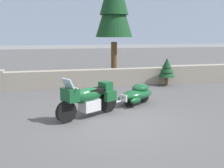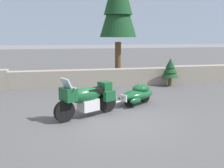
# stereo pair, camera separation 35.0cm
# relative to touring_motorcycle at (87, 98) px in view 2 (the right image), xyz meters

# --- Properties ---
(ground_plane) EXTENTS (80.00, 80.00, 0.00)m
(ground_plane) POSITION_rel_touring_motorcycle_xyz_m (0.77, -0.57, -0.62)
(ground_plane) COLOR #4C4C4F
(stone_guard_wall) EXTENTS (24.00, 0.64, 0.95)m
(stone_guard_wall) POSITION_rel_touring_motorcycle_xyz_m (0.63, 4.97, -0.17)
(stone_guard_wall) COLOR gray
(stone_guard_wall) RESTS_ON ground
(distant_ridgeline) EXTENTS (240.00, 80.00, 16.00)m
(distant_ridgeline) POSITION_rel_touring_motorcycle_xyz_m (0.77, 94.97, 7.38)
(distant_ridgeline) COLOR #8C9EB7
(distant_ridgeline) RESTS_ON ground
(touring_motorcycle) EXTENTS (2.09, 1.40, 1.33)m
(touring_motorcycle) POSITION_rel_touring_motorcycle_xyz_m (0.00, 0.00, 0.00)
(touring_motorcycle) COLOR black
(touring_motorcycle) RESTS_ON ground
(car_shaped_trailer) EXTENTS (2.10, 1.39, 0.76)m
(car_shaped_trailer) POSITION_rel_touring_motorcycle_xyz_m (2.00, 1.11, -0.21)
(car_shaped_trailer) COLOR black
(car_shaped_trailer) RESTS_ON ground
(pine_sapling_near) EXTENTS (0.85, 0.85, 1.41)m
(pine_sapling_near) POSITION_rel_touring_motorcycle_xyz_m (4.65, 4.32, 0.26)
(pine_sapling_near) COLOR brown
(pine_sapling_near) RESTS_ON ground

